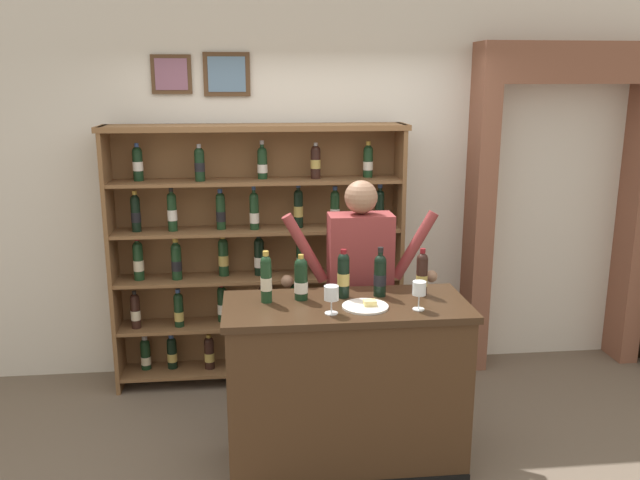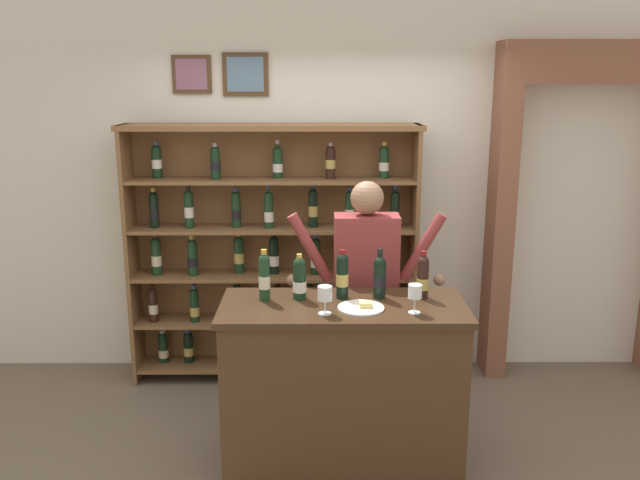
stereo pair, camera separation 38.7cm
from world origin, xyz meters
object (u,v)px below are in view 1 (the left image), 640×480
(tasting_counter, at_px, (345,387))
(tasting_bottle_bianco, at_px, (266,278))
(tasting_bottle_super_tuscan, at_px, (422,273))
(wine_glass_spare, at_px, (419,290))
(tasting_bottle_rosso, at_px, (380,274))
(wine_glass_right, at_px, (331,295))
(tasting_bottle_vin_santo, at_px, (301,279))
(tasting_bottle_prosecco, at_px, (343,274))
(wine_shelf, at_px, (258,252))
(shopkeeper, at_px, (360,276))
(cheese_plate, at_px, (366,306))

(tasting_counter, relative_size, tasting_bottle_bianco, 4.64)
(tasting_bottle_super_tuscan, distance_m, wine_glass_spare, 0.27)
(tasting_counter, bearing_deg, tasting_bottle_super_tuscan, 13.88)
(tasting_bottle_super_tuscan, bearing_deg, tasting_bottle_rosso, 179.60)
(tasting_bottle_rosso, bearing_deg, wine_glass_right, -139.86)
(wine_glass_spare, bearing_deg, tasting_bottle_vin_santo, 158.81)
(tasting_bottle_bianco, distance_m, tasting_bottle_super_tuscan, 0.93)
(tasting_bottle_prosecco, bearing_deg, wine_shelf, 112.39)
(tasting_counter, xyz_separation_m, wine_glass_spare, (0.39, -0.14, 0.64))
(tasting_bottle_super_tuscan, bearing_deg, wine_shelf, 129.27)
(wine_glass_spare, bearing_deg, wine_shelf, 121.37)
(shopkeeper, height_order, wine_glass_right, shopkeeper)
(tasting_bottle_rosso, relative_size, wine_glass_spare, 1.81)
(tasting_bottle_rosso, xyz_separation_m, tasting_bottle_super_tuscan, (0.25, -0.00, -0.00))
(tasting_bottle_super_tuscan, bearing_deg, wine_glass_spare, -107.78)
(tasting_bottle_bianco, relative_size, wine_glass_spare, 1.86)
(tasting_bottle_rosso, relative_size, cheese_plate, 1.13)
(tasting_counter, distance_m, wine_glass_right, 0.66)
(tasting_bottle_prosecco, height_order, cheese_plate, tasting_bottle_prosecco)
(tasting_bottle_bianco, bearing_deg, tasting_bottle_rosso, 3.50)
(wine_shelf, height_order, tasting_bottle_prosecco, wine_shelf)
(tasting_bottle_bianco, relative_size, tasting_bottle_super_tuscan, 1.08)
(tasting_counter, relative_size, wine_glass_spare, 8.62)
(tasting_bottle_rosso, height_order, wine_glass_spare, tasting_bottle_rosso)
(tasting_counter, relative_size, shopkeeper, 0.85)
(tasting_counter, relative_size, tasting_bottle_prosecco, 4.84)
(wine_shelf, relative_size, wine_glass_spare, 13.44)
(shopkeeper, relative_size, tasting_bottle_rosso, 5.62)
(tasting_counter, height_order, wine_glass_spare, wine_glass_spare)
(tasting_bottle_rosso, height_order, cheese_plate, tasting_bottle_rosso)
(tasting_bottle_rosso, height_order, tasting_bottle_super_tuscan, tasting_bottle_rosso)
(tasting_bottle_rosso, distance_m, cheese_plate, 0.26)
(shopkeeper, bearing_deg, tasting_bottle_prosecco, -112.14)
(wine_shelf, distance_m, shopkeeper, 0.99)
(tasting_counter, height_order, cheese_plate, cheese_plate)
(tasting_bottle_super_tuscan, bearing_deg, cheese_plate, -152.37)
(tasting_counter, bearing_deg, shopkeeper, 72.43)
(tasting_bottle_vin_santo, bearing_deg, wine_glass_right, -60.68)
(tasting_counter, bearing_deg, tasting_bottle_bianco, 170.39)
(wine_glass_right, height_order, wine_glass_spare, wine_glass_spare)
(tasting_bottle_prosecco, bearing_deg, wine_glass_spare, -33.67)
(tasting_bottle_vin_santo, distance_m, tasting_bottle_rosso, 0.47)
(wine_shelf, bearing_deg, tasting_bottle_prosecco, -67.61)
(tasting_bottle_vin_santo, xyz_separation_m, wine_glass_right, (0.15, -0.26, -0.02))
(tasting_bottle_bianco, relative_size, tasting_bottle_vin_santo, 1.12)
(tasting_bottle_super_tuscan, relative_size, wine_glass_right, 1.78)
(tasting_counter, relative_size, tasting_bottle_super_tuscan, 4.99)
(tasting_bottle_vin_santo, xyz_separation_m, cheese_plate, (0.35, -0.18, -0.12))
(tasting_bottle_vin_santo, xyz_separation_m, wine_glass_spare, (0.64, -0.25, -0.01))
(tasting_bottle_rosso, distance_m, wine_glass_spare, 0.31)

